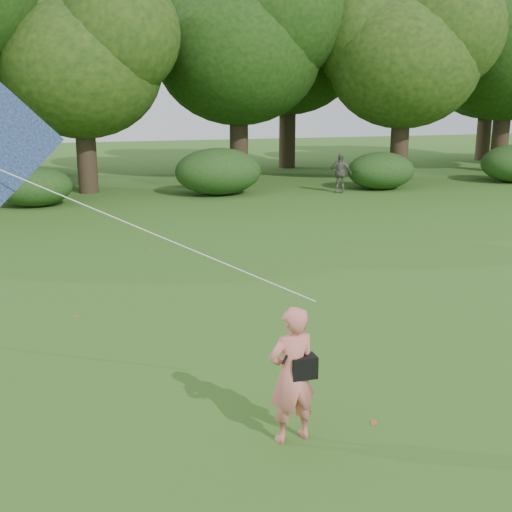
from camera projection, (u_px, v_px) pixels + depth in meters
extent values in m
plane|color=#265114|center=(318.00, 399.00, 8.51)|extent=(100.00, 100.00, 0.00)
imported|color=#E5756C|center=(292.00, 375.00, 7.33)|extent=(0.65, 0.48, 1.64)
imported|color=#66625A|center=(340.00, 173.00, 26.26)|extent=(1.02, 0.83, 1.62)
cube|color=black|center=(303.00, 367.00, 7.31)|extent=(0.30, 0.20, 0.26)
cylinder|color=black|center=(294.00, 342.00, 7.19)|extent=(0.33, 0.14, 0.47)
cylinder|color=white|center=(139.00, 228.00, 6.64)|extent=(3.77, 0.57, 1.80)
cylinder|color=#3A2D1E|center=(87.00, 154.00, 26.12)|extent=(0.80, 0.80, 3.15)
ellipsoid|color=#1E3F11|center=(81.00, 69.00, 25.30)|extent=(6.40, 6.40, 5.44)
cylinder|color=#3A2D1E|center=(239.00, 141.00, 29.89)|extent=(0.86, 0.86, 3.67)
ellipsoid|color=#1E3F11|center=(238.00, 53.00, 28.93)|extent=(7.60, 7.60, 6.46)
cylinder|color=#3A2D1E|center=(399.00, 144.00, 29.57)|extent=(0.83, 0.83, 3.43)
ellipsoid|color=#1E3F11|center=(404.00, 63.00, 28.70)|extent=(6.80, 6.80, 5.78)
cylinder|color=#3A2D1E|center=(500.00, 135.00, 33.36)|extent=(0.87, 0.87, 3.78)
ellipsoid|color=#1E3F11|center=(508.00, 54.00, 32.38)|extent=(7.80, 7.80, 6.63)
cylinder|color=#3A2D1E|center=(18.00, 139.00, 32.19)|extent=(0.84, 0.84, 3.50)
ellipsoid|color=#1E3F11|center=(11.00, 63.00, 31.29)|extent=(7.00, 7.00, 5.95)
cylinder|color=#3A2D1E|center=(287.00, 131.00, 35.15)|extent=(0.90, 0.90, 4.02)
ellipsoid|color=#1E3F11|center=(288.00, 51.00, 34.13)|extent=(7.80, 7.80, 6.63)
cylinder|color=#3A2D1E|center=(484.00, 131.00, 39.34)|extent=(0.85, 0.85, 3.57)
ellipsoid|color=#1E3F11|center=(489.00, 67.00, 38.42)|extent=(7.20, 7.20, 6.12)
ellipsoid|color=#264919|center=(35.00, 187.00, 23.07)|extent=(2.66, 2.09, 1.42)
ellipsoid|color=#264919|center=(218.00, 171.00, 25.74)|extent=(3.50, 2.75, 1.88)
ellipsoid|color=#264919|center=(381.00, 171.00, 27.29)|extent=(2.94, 2.31, 1.58)
cube|color=brown|center=(150.00, 250.00, 16.72)|extent=(0.14, 0.14, 0.01)
cube|color=brown|center=(346.00, 246.00, 17.10)|extent=(0.14, 0.14, 0.01)
cube|color=brown|center=(77.00, 317.00, 11.65)|extent=(0.14, 0.11, 0.01)
cube|color=brown|center=(374.00, 423.00, 7.89)|extent=(0.11, 0.14, 0.01)
cube|color=brown|center=(292.00, 308.00, 12.15)|extent=(0.12, 0.14, 0.01)
cube|color=brown|center=(291.00, 323.00, 11.32)|extent=(0.14, 0.13, 0.01)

